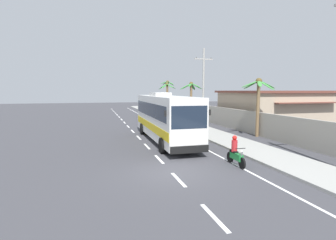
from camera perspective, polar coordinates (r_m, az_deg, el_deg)
The scene contains 14 objects.
ground_plane at distance 13.50m, azimuth 0.74°, elevation -11.20°, with size 160.00×160.00×0.00m, color #3A3A3F.
sidewalk_kerb at distance 24.98m, azimuth 9.31°, elevation -2.94°, with size 3.20×90.00×0.14m, color #999993.
lane_markings at distance 27.88m, azimuth -3.06°, elevation -2.04°, with size 3.95×71.00×0.01m.
boundary_wall at distance 30.09m, azimuth 12.72°, elevation 0.48°, with size 0.24×60.00×2.14m, color #9E998E.
coach_bus_foreground at distance 21.32m, azimuth -0.81°, elevation 0.89°, with size 2.93×12.02×3.92m.
motorcycle_beside_bus at distance 31.31m, azimuth -2.37°, elevation 0.09°, with size 0.56×1.96×1.60m.
motorcycle_trailing at distance 15.01m, azimuth 14.36°, elevation -6.98°, with size 0.56×1.96×1.63m.
pedestrian_midwalk at distance 29.48m, azimuth 5.99°, elevation 0.39°, with size 0.36×0.36×1.69m.
utility_pole_mid at distance 31.18m, azimuth 7.64°, elevation 7.38°, with size 2.28×0.24×8.90m.
palm_nearest at distance 24.53m, azimuth 18.96°, elevation 5.32°, with size 3.18×2.98×5.17m.
palm_second at distance 38.47m, azimuth 5.02°, elevation 5.82°, with size 3.66×3.60×5.34m.
palm_third at distance 53.88m, azimuth -0.10°, elevation 6.61°, with size 3.06×2.85×6.13m.
palm_fourth at distance 42.77m, azimuth -0.23°, elevation 6.33°, with size 2.87×3.23×5.39m.
roadside_building at distance 33.25m, azimuth 22.14°, elevation 2.41°, with size 10.98×9.99×4.07m.
Camera 1 is at (-3.62, -12.35, 4.07)m, focal length 28.22 mm.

